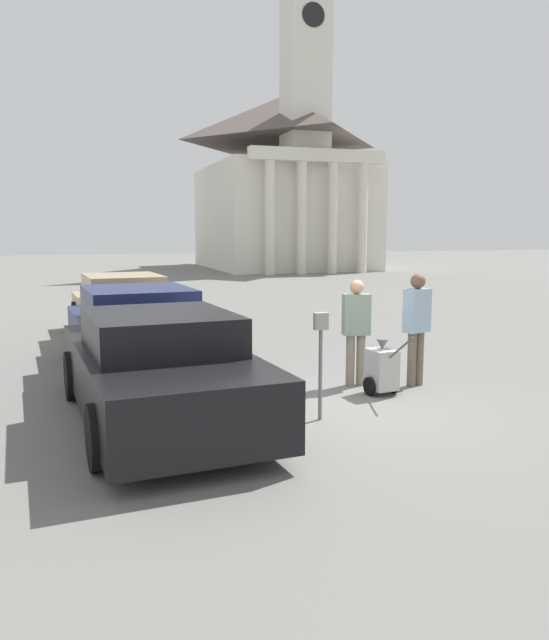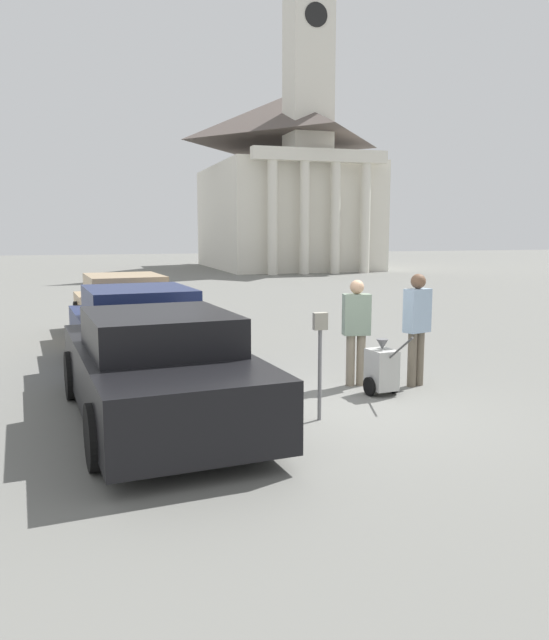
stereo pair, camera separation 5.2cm
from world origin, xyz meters
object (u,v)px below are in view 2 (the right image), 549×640
object	(u,v)px
parked_car_tan	(124,309)
person_worker	(356,326)
parked_car_black	(158,369)
person_supervisor	(417,322)
parked_car_navy	(138,334)
parking_meter	(320,346)
equipment_cart	(382,369)
church	(286,176)

from	to	relation	value
parked_car_tan	person_worker	xyz separation A→B (m)	(3.21, -5.43, 0.27)
parked_car_black	person_supervisor	bearing A→B (deg)	3.79
parked_car_navy	parked_car_tan	world-z (taller)	parked_car_navy
parked_car_black	parked_car_navy	distance (m)	2.87
parked_car_black	person_supervisor	size ratio (longest dim) A/B	2.77
parked_car_black	parked_car_navy	bearing A→B (deg)	84.96
parked_car_tan	person_supervisor	size ratio (longest dim) A/B	2.70
parking_meter	equipment_cart	world-z (taller)	parking_meter
parked_car_navy	person_worker	bearing A→B (deg)	-36.03
parked_car_navy	parking_meter	xyz separation A→B (m)	(2.00, -3.46, 0.29)
parked_car_black	equipment_cart	distance (m)	3.38
parking_meter	person_supervisor	bearing A→B (deg)	30.31
parked_car_tan	person_supervisor	bearing A→B (deg)	-59.38
parked_car_tan	parking_meter	bearing A→B (deg)	-79.03
person_worker	person_supervisor	world-z (taller)	person_supervisor
parking_meter	parked_car_navy	bearing A→B (deg)	119.97
parking_meter	person_supervisor	xyz separation A→B (m)	(2.11, 1.24, 0.04)
person_worker	person_supervisor	xyz separation A→B (m)	(0.90, -0.30, 0.06)
parked_car_navy	person_supervisor	bearing A→B (deg)	-33.50
parking_meter	person_worker	bearing A→B (deg)	51.68
parked_car_black	parked_car_tan	distance (m)	6.37
person_worker	equipment_cart	size ratio (longest dim) A/B	1.69
person_worker	church	world-z (taller)	church
person_supervisor	parked_car_navy	bearing A→B (deg)	-46.12
person_supervisor	equipment_cart	bearing A→B (deg)	5.16
person_worker	person_supervisor	distance (m)	0.95
church	parking_meter	bearing A→B (deg)	-107.51
parking_meter	church	size ratio (longest dim) A/B	0.06
parked_car_black	equipment_cart	size ratio (longest dim) A/B	4.93
equipment_cart	parked_car_black	bearing A→B (deg)	179.86
parked_car_tan	parking_meter	distance (m)	7.25
person_supervisor	parked_car_tan	bearing A→B (deg)	-71.99
parked_car_black	church	bearing A→B (deg)	63.93
person_supervisor	church	size ratio (longest dim) A/B	0.08
equipment_cart	church	xyz separation A→B (m)	(8.82, 31.33, 5.63)
person_supervisor	person_worker	bearing A→B (deg)	-36.09
parked_car_black	parked_car_navy	world-z (taller)	parked_car_navy
equipment_cart	person_worker	bearing A→B (deg)	97.58
person_worker	person_supervisor	bearing A→B (deg)	171.53
parked_car_black	person_worker	size ratio (longest dim) A/B	2.92
parking_meter	church	bearing A→B (deg)	72.49
parked_car_tan	church	xyz separation A→B (m)	(12.17, 25.28, 5.32)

